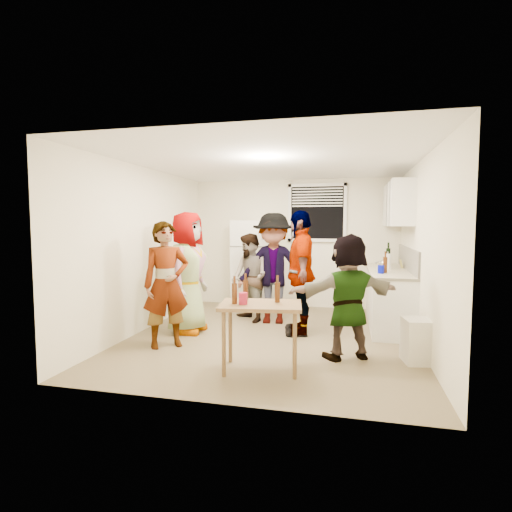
% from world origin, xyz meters
% --- Properties ---
extents(room, '(4.00, 4.50, 2.50)m').
position_xyz_m(room, '(0.00, 0.00, 0.00)').
color(room, white).
rests_on(room, ground).
extents(window, '(1.12, 0.10, 1.06)m').
position_xyz_m(window, '(0.45, 2.21, 1.85)').
color(window, white).
rests_on(window, room).
extents(refrigerator, '(0.70, 0.70, 1.70)m').
position_xyz_m(refrigerator, '(-0.75, 1.88, 0.85)').
color(refrigerator, white).
rests_on(refrigerator, ground).
extents(counter_lower, '(0.60, 2.20, 0.86)m').
position_xyz_m(counter_lower, '(1.70, 1.15, 0.43)').
color(counter_lower, white).
rests_on(counter_lower, ground).
extents(countertop, '(0.64, 2.22, 0.04)m').
position_xyz_m(countertop, '(1.70, 1.15, 0.88)').
color(countertop, beige).
rests_on(countertop, counter_lower).
extents(backsplash, '(0.03, 2.20, 0.36)m').
position_xyz_m(backsplash, '(1.99, 1.15, 1.08)').
color(backsplash, '#AFABA0').
rests_on(backsplash, countertop).
extents(upper_cabinets, '(0.34, 1.60, 0.70)m').
position_xyz_m(upper_cabinets, '(1.83, 1.35, 1.95)').
color(upper_cabinets, white).
rests_on(upper_cabinets, room).
extents(kettle, '(0.25, 0.22, 0.18)m').
position_xyz_m(kettle, '(1.65, 1.46, 0.90)').
color(kettle, silver).
rests_on(kettle, countertop).
extents(paper_towel, '(0.12, 0.12, 0.25)m').
position_xyz_m(paper_towel, '(1.68, 1.19, 0.90)').
color(paper_towel, white).
rests_on(paper_towel, countertop).
extents(wine_bottle, '(0.08, 0.08, 0.30)m').
position_xyz_m(wine_bottle, '(1.75, 1.89, 0.90)').
color(wine_bottle, black).
rests_on(wine_bottle, countertop).
extents(beer_bottle_counter, '(0.06, 0.06, 0.24)m').
position_xyz_m(beer_bottle_counter, '(1.60, 0.68, 0.90)').
color(beer_bottle_counter, '#47230C').
rests_on(beer_bottle_counter, countertop).
extents(blue_cup, '(0.09, 0.09, 0.12)m').
position_xyz_m(blue_cup, '(1.53, 0.57, 0.90)').
color(blue_cup, '#060DB3').
rests_on(blue_cup, countertop).
extents(picture_frame, '(0.02, 0.16, 0.14)m').
position_xyz_m(picture_frame, '(1.92, 1.45, 0.97)').
color(picture_frame, '#C5B950').
rests_on(picture_frame, countertop).
extents(trash_bin, '(0.41, 0.41, 0.52)m').
position_xyz_m(trash_bin, '(1.89, -0.67, 0.25)').
color(trash_bin, silver).
rests_on(trash_bin, ground).
extents(serving_table, '(0.97, 0.72, 0.75)m').
position_xyz_m(serving_table, '(0.13, -1.33, 0.00)').
color(serving_table, brown).
rests_on(serving_table, ground).
extents(beer_bottle_table, '(0.06, 0.06, 0.22)m').
position_xyz_m(beer_bottle_table, '(0.29, -1.21, 0.75)').
color(beer_bottle_table, '#47230C').
rests_on(beer_bottle_table, serving_table).
extents(red_cup, '(0.10, 0.10, 0.13)m').
position_xyz_m(red_cup, '(-0.05, -1.41, 0.75)').
color(red_cup, '#A61935').
rests_on(red_cup, serving_table).
extents(guest_grey, '(1.83, 0.93, 0.58)m').
position_xyz_m(guest_grey, '(-1.29, -0.03, 0.00)').
color(guest_grey, gray).
rests_on(guest_grey, ground).
extents(guest_stripe, '(1.51, 1.69, 0.40)m').
position_xyz_m(guest_stripe, '(-1.28, -0.77, 0.00)').
color(guest_stripe, '#141933').
rests_on(guest_stripe, ground).
extents(guest_back_left, '(1.56, 1.55, 0.56)m').
position_xyz_m(guest_back_left, '(-0.54, 0.83, 0.00)').
color(guest_back_left, brown).
rests_on(guest_back_left, ground).
extents(guest_back_right, '(1.33, 1.91, 0.67)m').
position_xyz_m(guest_back_right, '(-0.14, 0.83, 0.00)').
color(guest_back_right, '#3C3C41').
rests_on(guest_back_right, ground).
extents(guest_black, '(1.99, 1.37, 0.45)m').
position_xyz_m(guest_black, '(0.37, 0.25, 0.00)').
color(guest_black, black).
rests_on(guest_black, ground).
extents(guest_orange, '(1.93, 1.98, 0.45)m').
position_xyz_m(guest_orange, '(1.06, -0.70, 0.00)').
color(guest_orange, tan).
rests_on(guest_orange, ground).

